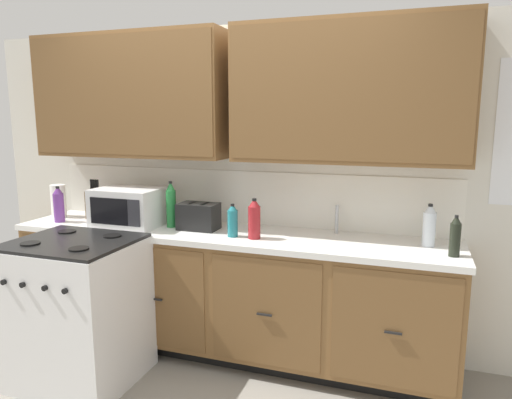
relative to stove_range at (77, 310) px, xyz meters
The scene contains 15 objects.
ground_plane 0.97m from the stove_range, 22.87° to the left, with size 8.00×8.00×0.00m, color gray.
wall_unit 1.62m from the stove_range, 46.46° to the left, with size 4.33×0.40×2.36m.
counter_run 1.01m from the stove_range, 38.68° to the left, with size 3.16×0.64×0.91m.
stove_range is the anchor object (origin of this frame).
microwave 0.82m from the stove_range, 87.05° to the left, with size 0.48×0.37×0.28m.
toaster 1.01m from the stove_range, 48.19° to the left, with size 0.28×0.18×0.19m.
knife_block 0.99m from the stove_range, 117.16° to the left, with size 0.11×0.14×0.31m.
sink_faucet 1.83m from the stove_range, 28.78° to the left, with size 0.02×0.02×0.20m, color #B2B5BA.
paper_towel_roll 1.12m from the stove_range, 135.95° to the left, with size 0.12×0.12×0.26m, color white.
bottle_red 1.29m from the stove_range, 26.88° to the left, with size 0.08×0.08×0.27m.
bottle_dark 2.39m from the stove_range, 12.85° to the left, with size 0.06×0.06×0.24m.
bottle_teal 1.16m from the stove_range, 30.80° to the left, with size 0.07×0.07×0.23m.
bottle_clear 2.31m from the stove_range, 18.19° to the left, with size 0.08×0.08×0.27m.
bottle_violet 0.95m from the stove_range, 137.01° to the left, with size 0.08×0.08×0.28m.
bottle_green 0.95m from the stove_range, 61.42° to the left, with size 0.07×0.07×0.34m.
Camera 1 is at (1.24, -2.66, 1.71)m, focal length 32.82 mm.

